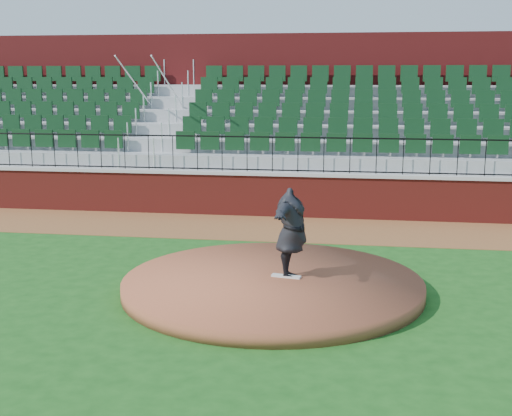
{
  "coord_description": "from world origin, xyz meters",
  "views": [
    {
      "loc": [
        2.14,
        -12.44,
        4.04
      ],
      "look_at": [
        0.0,
        1.5,
        1.3
      ],
      "focal_mm": 48.06,
      "sensor_mm": 36.0,
      "label": 1
    }
  ],
  "objects": [
    {
      "name": "ground",
      "position": [
        0.0,
        0.0,
        0.0
      ],
      "size": [
        90.0,
        90.0,
        0.0
      ],
      "primitive_type": "plane",
      "color": "#164A15",
      "rests_on": "ground"
    },
    {
      "name": "seating_stands",
      "position": [
        0.0,
        9.72,
        2.3
      ],
      "size": [
        34.0,
        5.1,
        4.6
      ],
      "primitive_type": null,
      "color": "gray",
      "rests_on": "ground"
    },
    {
      "name": "concourse_wall",
      "position": [
        0.0,
        12.52,
        2.75
      ],
      "size": [
        34.0,
        0.5,
        5.5
      ],
      "primitive_type": "cube",
      "color": "maroon",
      "rests_on": "ground"
    },
    {
      "name": "warning_track",
      "position": [
        0.0,
        5.4,
        0.01
      ],
      "size": [
        34.0,
        3.2,
        0.01
      ],
      "primitive_type": "cube",
      "color": "brown",
      "rests_on": "ground"
    },
    {
      "name": "wall_cap",
      "position": [
        0.0,
        7.0,
        1.25
      ],
      "size": [
        34.0,
        0.45,
        0.1
      ],
      "primitive_type": "cube",
      "color": "#B7B7B7",
      "rests_on": "field_wall"
    },
    {
      "name": "wall_railing",
      "position": [
        0.0,
        7.0,
        1.8
      ],
      "size": [
        34.0,
        0.05,
        1.0
      ],
      "primitive_type": null,
      "color": "black",
      "rests_on": "wall_cap"
    },
    {
      "name": "field_wall",
      "position": [
        0.0,
        7.0,
        0.6
      ],
      "size": [
        34.0,
        0.35,
        1.2
      ],
      "primitive_type": "cube",
      "color": "maroon",
      "rests_on": "ground"
    },
    {
      "name": "pitcher",
      "position": [
        0.89,
        0.12,
        1.11
      ],
      "size": [
        0.66,
        2.14,
        1.73
      ],
      "primitive_type": "imported",
      "rotation": [
        0.0,
        0.0,
        1.53
      ],
      "color": "black",
      "rests_on": "pitchers_mound"
    },
    {
      "name": "pitchers_mound",
      "position": [
        0.55,
        -0.05,
        0.12
      ],
      "size": [
        5.69,
        5.69,
        0.25
      ],
      "primitive_type": "cylinder",
      "color": "brown",
      "rests_on": "ground"
    },
    {
      "name": "pitching_rubber",
      "position": [
        0.8,
        0.08,
        0.27
      ],
      "size": [
        0.58,
        0.24,
        0.04
      ],
      "primitive_type": "cube",
      "rotation": [
        0.0,
        0.0,
        -0.18
      ],
      "color": "silver",
      "rests_on": "pitchers_mound"
    }
  ]
}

